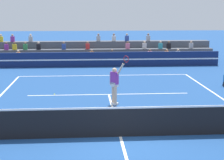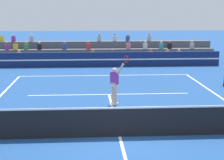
{
  "view_description": "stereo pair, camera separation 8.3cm",
  "coord_description": "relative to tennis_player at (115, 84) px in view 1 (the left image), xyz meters",
  "views": [
    {
      "loc": [
        -1.17,
        -12.26,
        4.39
      ],
      "look_at": [
        0.04,
        4.64,
        1.1
      ],
      "focal_mm": 60.0,
      "sensor_mm": 36.0,
      "label": 1
    },
    {
      "loc": [
        -1.08,
        -12.27,
        4.39
      ],
      "look_at": [
        0.04,
        4.64,
        1.1
      ],
      "focal_mm": 60.0,
      "sensor_mm": 36.0,
      "label": 2
    }
  ],
  "objects": [
    {
      "name": "bleacher_stand",
      "position": [
        -0.16,
        13.83,
        -0.33
      ],
      "size": [
        18.41,
        2.85,
        2.28
      ],
      "color": "#4C515B",
      "rests_on": "ground"
    },
    {
      "name": "tennis_player",
      "position": [
        0.0,
        0.0,
        0.0
      ],
      "size": [
        0.82,
        0.97,
        2.39
      ],
      "color": "beige",
      "rests_on": "ground"
    },
    {
      "name": "sponsor_banner_wall",
      "position": [
        -0.15,
        11.3,
        -0.43
      ],
      "size": [
        18.0,
        0.26,
        1.1
      ],
      "color": "navy",
      "rests_on": "ground"
    },
    {
      "name": "court_lines",
      "position": [
        -0.15,
        -4.38,
        -0.98
      ],
      "size": [
        11.1,
        23.9,
        0.01
      ],
      "color": "white",
      "rests_on": "ground"
    },
    {
      "name": "tennis_ball",
      "position": [
        -2.93,
        2.15,
        -0.95
      ],
      "size": [
        0.07,
        0.07,
        0.07
      ],
      "primitive_type": "sphere",
      "color": "#C6DB33",
      "rests_on": "ground"
    },
    {
      "name": "tennis_net",
      "position": [
        -0.15,
        -4.38,
        -0.44
      ],
      "size": [
        12.0,
        0.1,
        1.1
      ],
      "color": "#2D6B38",
      "rests_on": "ground"
    },
    {
      "name": "ground_plane",
      "position": [
        -0.15,
        -4.38,
        -0.98
      ],
      "size": [
        120.0,
        120.0,
        0.0
      ],
      "primitive_type": "plane",
      "color": "navy"
    }
  ]
}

